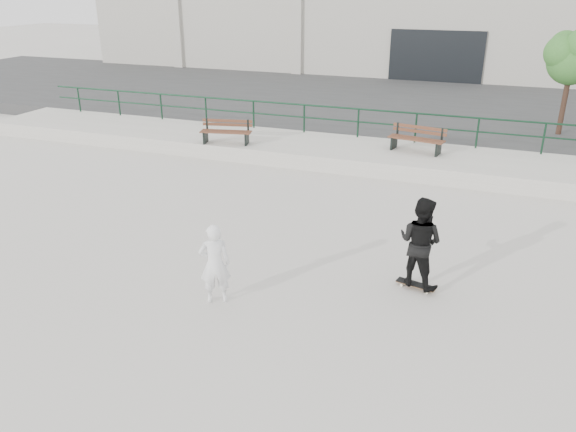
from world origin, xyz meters
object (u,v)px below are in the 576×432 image
at_px(standing_skater, 420,242).
at_px(tree, 574,55).
at_px(bench_left, 226,132).
at_px(skateboard, 416,285).
at_px(seated_skater, 215,264).
at_px(bench_right, 417,139).

bearing_deg(standing_skater, tree, -84.92).
xyz_separation_m(bench_left, standing_skater, (7.45, -6.73, 0.11)).
xyz_separation_m(skateboard, standing_skater, (0.00, 0.00, 0.93)).
bearing_deg(tree, bench_left, -153.47).
xyz_separation_m(skateboard, seated_skater, (-3.45, -1.81, 0.72)).
xyz_separation_m(bench_right, tree, (4.50, 4.09, 2.35)).
height_order(bench_right, tree, tree).
height_order(tree, standing_skater, tree).
bearing_deg(seated_skater, bench_left, -93.73).
distance_m(bench_right, standing_skater, 8.08).
distance_m(bench_left, skateboard, 10.07).
height_order(bench_left, skateboard, bench_left).
height_order(tree, seated_skater, tree).
relative_size(tree, seated_skater, 2.34).
distance_m(bench_left, bench_right, 6.31).
relative_size(bench_right, seated_skater, 1.17).
bearing_deg(skateboard, tree, 87.79).
relative_size(standing_skater, seated_skater, 1.15).
relative_size(bench_left, seated_skater, 1.13).
xyz_separation_m(bench_left, seated_skater, (3.99, -8.54, -0.10)).
bearing_deg(bench_left, bench_right, -0.60).
height_order(bench_right, skateboard, bench_right).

